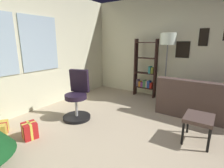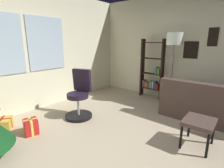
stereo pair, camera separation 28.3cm
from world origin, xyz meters
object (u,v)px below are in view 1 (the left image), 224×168
office_chair (77,100)px  floor_lamp (168,44)px  gift_box_red (30,130)px  footstool (199,120)px  bookshelf (146,72)px  couch (210,102)px

office_chair → floor_lamp: size_ratio=0.57×
gift_box_red → office_chair: size_ratio=0.27×
footstool → floor_lamp: (1.51, 1.00, 1.13)m
office_chair → gift_box_red: bearing=173.9°
gift_box_red → floor_lamp: 3.48m
office_chair → floor_lamp: bearing=-32.5°
bookshelf → floor_lamp: bearing=-111.6°
gift_box_red → couch: bearing=-41.7°
couch → office_chair: size_ratio=1.87×
couch → bookshelf: (0.50, 1.70, 0.43)m
couch → floor_lamp: size_ratio=1.07×
office_chair → bookshelf: 2.26m
bookshelf → footstool: bearing=-137.2°
couch → footstool: couch is taller
bookshelf → floor_lamp: 1.05m
bookshelf → office_chair: bearing=165.0°
office_chair → floor_lamp: floor_lamp is taller
office_chair → floor_lamp: (1.91, -1.22, 1.11)m
office_chair → bookshelf: size_ratio=0.62×
office_chair → couch: bearing=-53.8°
footstool → gift_box_red: 2.72m
gift_box_red → floor_lamp: floor_lamp is taller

